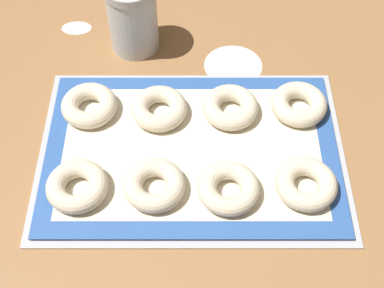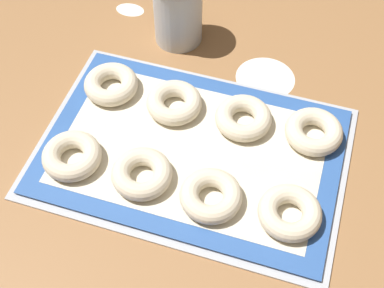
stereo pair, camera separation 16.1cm
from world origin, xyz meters
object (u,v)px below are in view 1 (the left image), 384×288
baking_tray (192,152)px  bagel_back_far_right (299,104)px  bagel_front_far_right (307,184)px  bagel_back_mid_left (159,109)px  bagel_front_far_left (77,186)px  bagel_front_mid_left (155,185)px  bagel_front_mid_right (229,188)px  bagel_back_far_left (90,105)px  bagel_back_mid_right (231,107)px  flour_canister (133,16)px

baking_tray → bagel_back_far_right: size_ratio=5.25×
bagel_front_far_right → bagel_back_mid_left: same height
bagel_front_far_left → bagel_back_mid_left: size_ratio=1.00×
bagel_front_mid_left → bagel_back_far_right: (0.25, 0.17, 0.00)m
bagel_front_mid_right → bagel_front_far_right: bearing=3.5°
bagel_front_far_left → bagel_front_far_right: 0.37m
bagel_front_far_right → bagel_back_far_left: size_ratio=1.00×
bagel_front_far_right → bagel_front_mid_right: bearing=-176.5°
bagel_front_mid_right → bagel_back_mid_right: size_ratio=1.00×
bagel_front_mid_left → bagel_front_mid_right: (0.12, -0.01, 0.00)m
bagel_front_far_left → bagel_front_far_right: bearing=0.5°
bagel_front_mid_left → bagel_front_far_right: 0.24m
bagel_back_mid_left → bagel_back_far_right: size_ratio=1.00×
bagel_front_mid_left → bagel_back_far_right: 0.30m
bagel_front_far_right → bagel_front_mid_left: bearing=-179.6°
bagel_back_mid_left → bagel_front_far_right: bearing=-33.2°
bagel_front_far_right → bagel_back_far_right: size_ratio=1.00×
baking_tray → flour_canister: size_ratio=3.59×
baking_tray → bagel_back_far_right: bearing=24.7°
bagel_front_mid_right → flour_canister: bearing=115.8°
bagel_front_mid_right → bagel_back_far_right: 0.22m
bagel_back_mid_left → bagel_back_mid_right: bearing=1.3°
baking_tray → bagel_back_mid_right: 0.11m
baking_tray → flour_canister: bearing=112.9°
bagel_back_mid_left → flour_canister: 0.20m
bagel_front_far_left → bagel_front_mid_right: 0.24m
bagel_front_mid_left → bagel_back_mid_right: size_ratio=1.00×
flour_canister → bagel_front_mid_right: bearing=-64.2°
bagel_front_far_right → bagel_back_mid_right: same height
bagel_back_mid_left → flour_canister: (-0.06, 0.19, 0.05)m
baking_tray → bagel_front_mid_right: bearing=-56.1°
baking_tray → flour_canister: (-0.11, 0.27, 0.07)m
baking_tray → bagel_front_far_right: (0.18, -0.08, 0.02)m
bagel_back_far_left → bagel_back_mid_left: size_ratio=1.00×
flour_canister → bagel_front_far_right: bearing=-49.6°
bagel_front_far_left → bagel_back_mid_right: same height
bagel_back_far_left → bagel_back_far_right: size_ratio=1.00×
bagel_front_far_left → bagel_front_far_right: same height
bagel_back_mid_left → bagel_front_far_left: bearing=-127.8°
bagel_back_far_right → bagel_back_far_left: bearing=-179.6°
bagel_back_far_left → bagel_back_mid_left: same height
bagel_front_mid_left → bagel_back_mid_left: same height
bagel_front_mid_right → bagel_back_far_left: size_ratio=1.00×
bagel_back_mid_left → bagel_front_mid_left: bearing=-90.6°
bagel_back_far_left → bagel_back_far_right: same height
bagel_front_mid_right → bagel_front_mid_left: bearing=177.1°
bagel_front_far_left → bagel_front_mid_left: 0.12m
bagel_front_mid_right → bagel_back_far_left: bearing=144.5°
bagel_back_far_right → bagel_front_far_right: bearing=-92.8°
flour_canister → bagel_back_far_left: bearing=-110.7°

